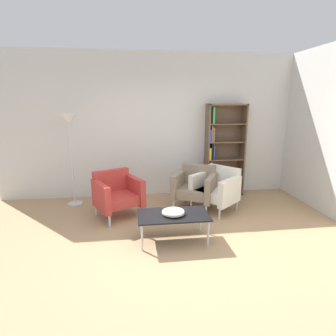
{
  "coord_description": "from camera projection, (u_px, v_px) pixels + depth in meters",
  "views": [
    {
      "loc": [
        -0.52,
        -3.22,
        1.94
      ],
      "look_at": [
        0.01,
        0.84,
        0.95
      ],
      "focal_mm": 29.34,
      "sensor_mm": 36.0,
      "label": 1
    }
  ],
  "objects": [
    {
      "name": "decorative_bowl",
      "position": [
        173.0,
        212.0,
        3.85
      ],
      "size": [
        0.32,
        0.32,
        0.05
      ],
      "color": "beige",
      "rests_on": "coffee_table_low"
    },
    {
      "name": "armchair_corner_red",
      "position": [
        195.0,
        186.0,
        5.08
      ],
      "size": [
        0.93,
        0.91,
        0.78
      ],
      "rotation": [
        0.0,
        0.0,
        -0.5
      ],
      "color": "gray",
      "rests_on": "ground_plane"
    },
    {
      "name": "floor_lamp_torchiere",
      "position": [
        69.0,
        129.0,
        5.0
      ],
      "size": [
        0.32,
        0.32,
        1.74
      ],
      "color": "silver",
      "rests_on": "ground_plane"
    },
    {
      "name": "coffee_table_low",
      "position": [
        173.0,
        216.0,
        3.86
      ],
      "size": [
        1.0,
        0.56,
        0.4
      ],
      "color": "black",
      "rests_on": "ground_plane"
    },
    {
      "name": "bookshelf_tall",
      "position": [
        221.0,
        151.0,
        5.74
      ],
      "size": [
        0.8,
        0.3,
        1.9
      ],
      "color": "brown",
      "rests_on": "ground_plane"
    },
    {
      "name": "plaster_back_panel",
      "position": [
        158.0,
        126.0,
        5.65
      ],
      "size": [
        6.4,
        0.12,
        2.9
      ],
      "primitive_type": "cube",
      "color": "silver",
      "rests_on": "ground_plane"
    },
    {
      "name": "armchair_near_window",
      "position": [
        217.0,
        188.0,
        4.98
      ],
      "size": [
        0.94,
        0.95,
        0.78
      ],
      "rotation": [
        0.0,
        0.0,
        -0.87
      ],
      "color": "white",
      "rests_on": "ground_plane"
    },
    {
      "name": "armchair_spare_guest",
      "position": [
        117.0,
        193.0,
        4.7
      ],
      "size": [
        0.92,
        0.9,
        0.78
      ],
      "rotation": [
        0.0,
        0.0,
        0.47
      ],
      "color": "#B73833",
      "rests_on": "ground_plane"
    },
    {
      "name": "ground_plane",
      "position": [
        176.0,
        253.0,
        3.62
      ],
      "size": [
        8.32,
        8.32,
        0.0
      ],
      "primitive_type": "plane",
      "color": "tan"
    }
  ]
}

